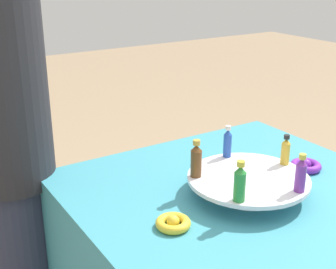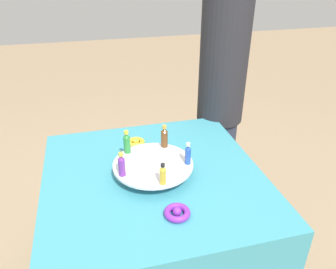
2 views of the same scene
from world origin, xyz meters
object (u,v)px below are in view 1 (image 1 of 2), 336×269
at_px(bottle_purple, 301,174).
at_px(ribbon_bow_gold, 173,223).
at_px(bottle_green, 240,183).
at_px(person_figure, 9,142).
at_px(bottle_gold, 285,151).
at_px(display_stand, 248,182).
at_px(bottle_blue, 228,143).
at_px(bottle_brown, 196,160).
at_px(ribbon_bow_purple, 306,166).

relative_size(bottle_purple, ribbon_bow_gold, 1.18).
bearing_deg(bottle_green, person_figure, -56.47).
bearing_deg(person_figure, bottle_gold, 7.46).
distance_m(display_stand, bottle_green, 0.17).
distance_m(bottle_blue, bottle_gold, 0.18).
bearing_deg(bottle_brown, person_figure, -47.91).
relative_size(bottle_brown, bottle_green, 1.00).
xyz_separation_m(bottle_purple, bottle_gold, (-0.10, -0.15, -0.01)).
bearing_deg(bottle_brown, bottle_blue, -159.07).
distance_m(bottle_green, bottle_purple, 0.18).
bearing_deg(ribbon_bow_purple, display_stand, 6.47).
xyz_separation_m(bottle_blue, bottle_purple, (-0.01, 0.29, 0.00)).
bearing_deg(bottle_purple, bottle_blue, -87.07).
bearing_deg(bottle_blue, bottle_brown, 20.93).
distance_m(bottle_brown, ribbon_bow_purple, 0.42).
xyz_separation_m(bottle_green, person_figure, (0.42, -0.63, -0.01)).
relative_size(bottle_brown, ribbon_bow_gold, 1.22).
height_order(bottle_gold, person_figure, person_figure).
bearing_deg(bottle_brown, display_stand, 146.93).
xyz_separation_m(display_stand, ribbon_bow_purple, (-0.28, -0.03, -0.03)).
bearing_deg(person_figure, bottle_green, -11.50).
bearing_deg(bottle_purple, ribbon_bow_purple, -142.41).
height_order(ribbon_bow_purple, person_figure, person_figure).
xyz_separation_m(ribbon_bow_purple, ribbon_bow_gold, (0.56, 0.06, -0.00)).
relative_size(ribbon_bow_purple, ribbon_bow_gold, 1.10).
bearing_deg(bottle_gold, bottle_brown, -15.07).
relative_size(bottle_gold, ribbon_bow_purple, 0.93).
height_order(bottle_brown, bottle_gold, bottle_brown).
relative_size(bottle_brown, bottle_gold, 1.19).
height_order(bottle_gold, ribbon_bow_gold, bottle_gold).
bearing_deg(ribbon_bow_purple, ribbon_bow_gold, 6.47).
xyz_separation_m(bottle_brown, person_figure, (0.41, -0.45, -0.01)).
bearing_deg(bottle_green, ribbon_bow_purple, -162.28).
xyz_separation_m(bottle_green, ribbon_bow_purple, (-0.40, -0.13, -0.10)).
bearing_deg(display_stand, person_figure, -44.97).
bearing_deg(person_figure, ribbon_bow_purple, 13.26).
xyz_separation_m(ribbon_bow_gold, person_figure, (0.26, -0.57, 0.09)).
distance_m(bottle_blue, ribbon_bow_purple, 0.28).
distance_m(bottle_brown, person_figure, 0.61).
distance_m(ribbon_bow_purple, person_figure, 0.96).
xyz_separation_m(bottle_blue, bottle_gold, (-0.11, 0.14, -0.00)).
height_order(bottle_blue, ribbon_bow_purple, bottle_blue).
height_order(bottle_brown, ribbon_bow_gold, bottle_brown).
height_order(bottle_purple, bottle_gold, bottle_purple).
distance_m(bottle_green, person_figure, 0.76).
xyz_separation_m(bottle_purple, person_figure, (0.59, -0.68, -0.01)).
bearing_deg(ribbon_bow_purple, bottle_brown, -7.17).
xyz_separation_m(bottle_green, ribbon_bow_gold, (0.16, -0.06, -0.10)).
distance_m(bottle_purple, bottle_gold, 0.18).
xyz_separation_m(display_stand, bottle_purple, (-0.05, 0.14, 0.07)).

